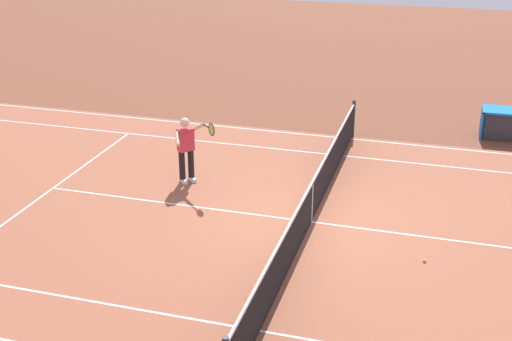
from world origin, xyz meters
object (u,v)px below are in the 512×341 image
object	(u,v)px
tennis_ball	(425,261)
equipment_cart_tarped	(502,123)
tennis_player_near	(187,146)
tennis_net	(312,202)

from	to	relation	value
tennis_ball	equipment_cart_tarped	xyz separation A→B (m)	(-1.69, -7.91, 0.40)
tennis_player_near	equipment_cart_tarped	xyz separation A→B (m)	(-7.57, -5.53, -0.49)
tennis_net	tennis_player_near	xyz separation A→B (m)	(3.40, -1.31, 0.44)
tennis_net	tennis_player_near	bearing A→B (deg)	-21.10
tennis_net	tennis_ball	size ratio (longest dim) A/B	177.27
tennis_ball	tennis_player_near	bearing A→B (deg)	-21.95
equipment_cart_tarped	tennis_ball	bearing A→B (deg)	77.96
tennis_player_near	equipment_cart_tarped	size ratio (longest dim) A/B	1.36
tennis_player_near	tennis_ball	xyz separation A→B (m)	(-5.89, 2.37, -0.90)
tennis_net	tennis_ball	distance (m)	2.74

